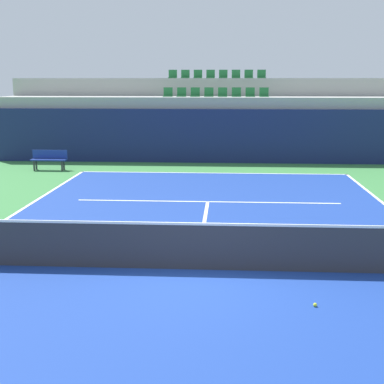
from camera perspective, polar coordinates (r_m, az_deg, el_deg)
ground_plane at (r=11.33m, az=0.44°, el=-7.98°), size 80.00×80.00×0.00m
court_surface at (r=11.32m, az=0.44°, el=-7.95°), size 11.00×24.00×0.01m
baseline_far at (r=22.94m, az=2.13°, el=1.96°), size 11.00×0.10×0.00m
service_line_far at (r=17.49m, az=1.62°, el=-1.00°), size 8.26×0.10×0.00m
centre_service_line at (r=14.38m, az=1.16°, el=-3.72°), size 0.10×6.40×0.00m
back_wall at (r=25.85m, az=2.34°, el=5.75°), size 20.79×0.30×2.47m
stands_tier_lower at (r=27.17m, az=2.41°, el=6.57°), size 20.79×2.40×2.99m
stands_tier_upper at (r=29.54m, az=2.53°, el=7.81°), size 20.79×2.40×3.87m
seating_row_lower at (r=27.18m, az=2.44°, el=9.99°), size 5.07×0.44×0.44m
seating_row_upper at (r=29.58m, az=2.56°, el=11.80°), size 5.07×0.44×0.44m
tennis_net at (r=11.17m, az=0.44°, el=-5.51°), size 11.08×0.08×1.07m
player_bench at (r=24.45m, az=-14.41°, el=3.36°), size 1.50×0.40×0.85m
tennis_ball_0 at (r=9.77m, az=12.50°, el=-11.22°), size 0.07×0.07×0.07m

